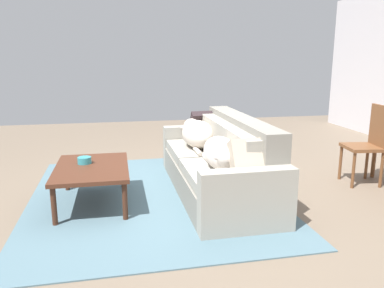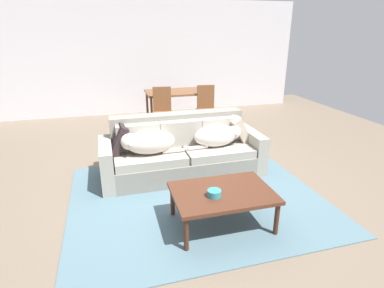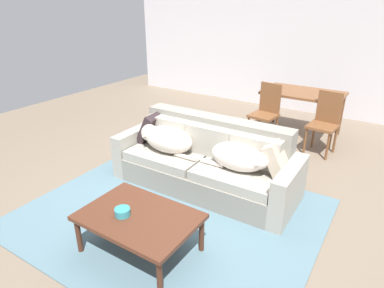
{
  "view_description": "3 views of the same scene",
  "coord_description": "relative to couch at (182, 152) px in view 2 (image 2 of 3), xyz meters",
  "views": [
    {
      "loc": [
        4.1,
        -0.92,
        1.51
      ],
      "look_at": [
        -0.14,
        -0.09,
        0.52
      ],
      "focal_mm": 35.76,
      "sensor_mm": 36.0,
      "label": 1
    },
    {
      "loc": [
        -0.87,
        -3.9,
        2.01
      ],
      "look_at": [
        0.2,
        0.05,
        0.49
      ],
      "focal_mm": 28.94,
      "sensor_mm": 36.0,
      "label": 2
    },
    {
      "loc": [
        1.98,
        -3.07,
        2.23
      ],
      "look_at": [
        0.05,
        -0.08,
        0.67
      ],
      "focal_mm": 31.49,
      "sensor_mm": 36.0,
      "label": 3
    }
  ],
  "objects": [
    {
      "name": "dog_on_left_cushion",
      "position": [
        -0.5,
        -0.16,
        0.26
      ],
      "size": [
        0.85,
        0.39,
        0.33
      ],
      "rotation": [
        0.0,
        0.0,
        0.01
      ],
      "color": "beige",
      "rests_on": "couch"
    },
    {
      "name": "dining_chair_near_right",
      "position": [
        0.97,
        1.86,
        0.19
      ],
      "size": [
        0.44,
        0.44,
        0.94
      ],
      "rotation": [
        0.0,
        0.0,
        -0.1
      ],
      "color": "brown",
      "rests_on": "ground"
    },
    {
      "name": "back_partition",
      "position": [
        -0.09,
        3.81,
        1.02
      ],
      "size": [
        8.0,
        0.12,
        2.7
      ],
      "primitive_type": "cube",
      "color": "silver",
      "rests_on": "ground"
    },
    {
      "name": "ground_plane",
      "position": [
        -0.09,
        -0.19,
        -0.33
      ],
      "size": [
        10.0,
        10.0,
        0.0
      ],
      "primitive_type": "plane",
      "color": "#736251"
    },
    {
      "name": "bowl_on_coffee_table",
      "position": [
        -0.01,
        -1.48,
        0.12
      ],
      "size": [
        0.14,
        0.14,
        0.07
      ],
      "primitive_type": "cylinder",
      "color": "teal",
      "rests_on": "coffee_table"
    },
    {
      "name": "couch",
      "position": [
        0.0,
        0.0,
        0.0
      ],
      "size": [
        2.31,
        0.88,
        0.86
      ],
      "rotation": [
        0.0,
        0.0,
        0.01
      ],
      "color": "gray",
      "rests_on": "ground"
    },
    {
      "name": "dining_table",
      "position": [
        0.46,
        2.42,
        0.36
      ],
      "size": [
        1.29,
        0.81,
        0.76
      ],
      "color": "brown",
      "rests_on": "ground"
    },
    {
      "name": "dining_chair_near_left",
      "position": [
        0.05,
        1.83,
        0.2
      ],
      "size": [
        0.45,
        0.45,
        0.96
      ],
      "rotation": [
        0.0,
        0.0,
        -0.13
      ],
      "color": "brown",
      "rests_on": "ground"
    },
    {
      "name": "coffee_table",
      "position": [
        0.11,
        -1.4,
        0.04
      ],
      "size": [
        1.06,
        0.73,
        0.41
      ],
      "color": "#4F291A",
      "rests_on": "ground"
    },
    {
      "name": "throw_pillow_by_left_arm",
      "position": [
        -0.89,
        0.03,
        0.28
      ],
      "size": [
        0.3,
        0.43,
        0.42
      ],
      "primitive_type": "cube",
      "rotation": [
        0.0,
        0.45,
        0.06
      ],
      "color": "#2A2022",
      "rests_on": "couch"
    },
    {
      "name": "area_rug",
      "position": [
        0.0,
        -0.77,
        -0.32
      ],
      "size": [
        3.12,
        2.65,
        0.01
      ],
      "primitive_type": "cube",
      "rotation": [
        0.0,
        0.0,
        0.01
      ],
      "color": "slate",
      "rests_on": "ground"
    },
    {
      "name": "dog_on_right_cushion",
      "position": [
        0.5,
        -0.13,
        0.25
      ],
      "size": [
        0.8,
        0.32,
        0.32
      ],
      "rotation": [
        0.0,
        0.0,
        0.01
      ],
      "color": "silver",
      "rests_on": "couch"
    },
    {
      "name": "throw_pillow_by_right_arm",
      "position": [
        0.88,
        0.05,
        0.27
      ],
      "size": [
        0.32,
        0.41,
        0.41
      ],
      "primitive_type": "cube",
      "rotation": [
        0.0,
        -0.49,
        0.05
      ],
      "color": "#B8A891",
      "rests_on": "couch"
    }
  ]
}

